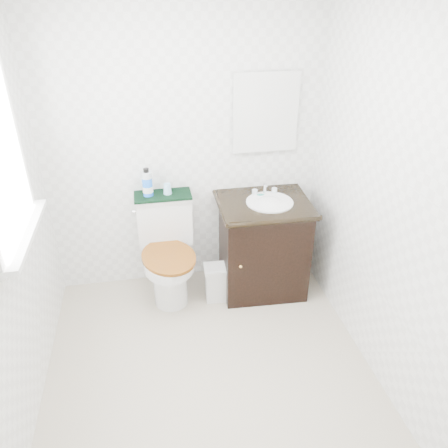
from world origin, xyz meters
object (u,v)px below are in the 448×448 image
object	(u,v)px
toilet	(168,255)
trash_bin	(217,282)
vanity	(263,243)
cup	(167,189)
mouthwash_bottle	(147,183)

from	to	relation	value
toilet	trash_bin	world-z (taller)	toilet
toilet	vanity	distance (m)	0.80
trash_bin	cup	size ratio (longest dim) A/B	3.71
trash_bin	cup	bearing A→B (deg)	139.64
cup	trash_bin	bearing A→B (deg)	-40.36
toilet	trash_bin	size ratio (longest dim) A/B	2.70
mouthwash_bottle	toilet	bearing A→B (deg)	-48.08
toilet	trash_bin	xyz separation A→B (m)	(0.39, -0.17, -0.21)
toilet	cup	bearing A→B (deg)	72.64
toilet	cup	distance (m)	0.55
toilet	vanity	xyz separation A→B (m)	(0.79, -0.06, 0.06)
mouthwash_bottle	cup	world-z (taller)	mouthwash_bottle
toilet	vanity	size ratio (longest dim) A/B	0.92
vanity	trash_bin	bearing A→B (deg)	-165.73
cup	mouthwash_bottle	bearing A→B (deg)	-178.46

